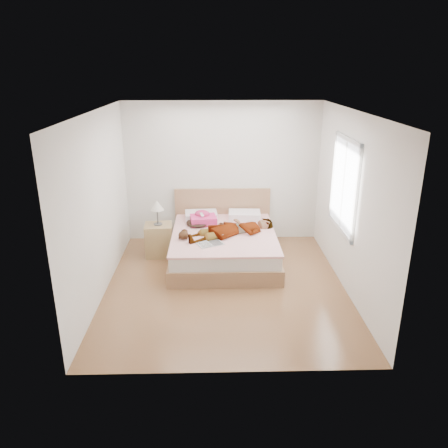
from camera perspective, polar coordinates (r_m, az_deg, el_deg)
name	(u,v)px	position (r m, az deg, el deg)	size (l,w,h in m)	color
ground	(225,286)	(6.74, 0.19, -8.08)	(4.00, 4.00, 0.00)	#57371B
woman	(231,227)	(7.33, 0.95, -0.36)	(0.62, 1.65, 0.23)	white
hair	(198,222)	(7.78, -3.39, 0.23)	(0.42, 0.51, 0.08)	black
phone	(202,215)	(7.68, -2.91, 1.23)	(0.05, 0.10, 0.01)	silver
room_shell	(344,185)	(6.76, 15.41, 4.93)	(4.00, 4.00, 4.00)	white
bed	(224,243)	(7.56, -0.04, -2.54)	(1.80, 2.08, 1.00)	#8B6140
towel	(203,219)	(7.79, -2.74, 0.72)	(0.50, 0.42, 0.24)	#FF457E
magazine	(210,244)	(6.92, -1.81, -2.58)	(0.47, 0.41, 0.02)	silver
coffee_mug	(222,236)	(7.10, -0.30, -1.63)	(0.12, 0.10, 0.09)	white
plush_toy	(184,234)	(7.14, -5.29, -1.37)	(0.18, 0.26, 0.14)	black
nightstand	(159,237)	(7.75, -8.52, -1.74)	(0.50, 0.45, 1.01)	olive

